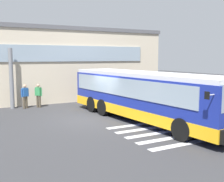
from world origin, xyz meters
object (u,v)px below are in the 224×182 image
at_px(entry_support_column, 11,79).
at_px(passenger_near_column, 25,95).
at_px(passenger_by_doorway, 38,94).
at_px(bus_main_foreground, 144,97).

height_order(entry_support_column, passenger_near_column, entry_support_column).
bearing_deg(passenger_by_doorway, bus_main_foreground, -57.60).
bearing_deg(entry_support_column, passenger_near_column, -21.87).
xyz_separation_m(bus_main_foreground, passenger_by_doorway, (-4.32, 6.81, -0.41)).
distance_m(bus_main_foreground, passenger_by_doorway, 8.07).
relative_size(entry_support_column, passenger_near_column, 2.47).
bearing_deg(entry_support_column, passenger_by_doorway, -11.84).
relative_size(entry_support_column, passenger_by_doorway, 2.47).
relative_size(entry_support_column, bus_main_foreground, 0.35).
relative_size(bus_main_foreground, passenger_by_doorway, 7.12).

